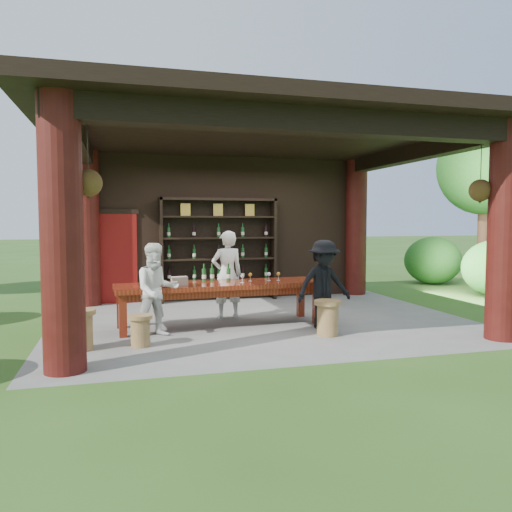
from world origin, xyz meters
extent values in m
plane|color=#2D5119|center=(0.00, 0.00, 0.00)|extent=(90.00, 90.00, 0.00)
cube|color=slate|center=(0.00, 0.00, -0.05)|extent=(7.40, 5.90, 0.10)
cube|color=black|center=(0.00, 2.75, 1.65)|extent=(7.00, 0.18, 3.30)
cube|color=maroon|center=(-2.60, 2.65, 1.00)|extent=(0.95, 0.06, 2.00)
cylinder|color=#380C0A|center=(-3.15, -2.40, 1.65)|extent=(0.50, 0.50, 3.30)
cylinder|color=#380C0A|center=(3.15, -2.40, 1.65)|extent=(0.50, 0.50, 3.30)
cylinder|color=#380C0A|center=(-3.15, 2.55, 1.65)|extent=(0.50, 0.50, 3.30)
cylinder|color=#380C0A|center=(3.15, 2.55, 1.65)|extent=(0.50, 0.50, 3.30)
cube|color=black|center=(0.00, -2.40, 3.15)|extent=(6.70, 0.35, 0.35)
cube|color=black|center=(-3.15, 0.00, 3.15)|extent=(0.30, 5.20, 0.30)
cube|color=black|center=(3.15, 0.00, 3.15)|extent=(0.30, 5.20, 0.30)
cube|color=black|center=(0.00, 0.00, 3.40)|extent=(7.50, 6.00, 0.20)
cylinder|color=black|center=(-2.85, -2.20, 2.62)|extent=(0.01, 0.01, 0.75)
cone|color=black|center=(-2.85, -2.20, 2.17)|extent=(0.32, 0.32, 0.18)
sphere|color=#1E5919|center=(-2.85, -2.20, 2.28)|extent=(0.34, 0.34, 0.34)
cylinder|color=black|center=(2.85, -2.20, 2.62)|extent=(0.01, 0.01, 0.75)
cone|color=black|center=(2.85, -2.20, 2.17)|extent=(0.32, 0.32, 0.18)
sphere|color=#1E5919|center=(2.85, -2.20, 2.28)|extent=(0.34, 0.34, 0.34)
cube|color=#62190E|center=(-0.83, -0.30, 0.71)|extent=(3.60, 1.10, 0.08)
cube|color=#62190E|center=(-0.83, -0.30, 0.61)|extent=(3.39, 0.94, 0.12)
cube|color=#62190E|center=(-2.46, -0.75, 0.34)|extent=(0.13, 0.13, 0.67)
cube|color=#62190E|center=(0.85, -0.57, 0.34)|extent=(0.13, 0.13, 0.67)
cube|color=#62190E|center=(-2.50, -0.03, 0.34)|extent=(0.13, 0.13, 0.67)
cube|color=#62190E|center=(0.81, 0.15, 0.34)|extent=(0.13, 0.13, 0.67)
cylinder|color=olive|center=(-2.23, -1.41, 0.20)|extent=(0.28, 0.28, 0.41)
cylinder|color=olive|center=(-2.23, -1.41, 0.43)|extent=(0.35, 0.35, 0.06)
cylinder|color=olive|center=(0.66, -1.47, 0.25)|extent=(0.34, 0.34, 0.49)
cylinder|color=olive|center=(0.66, -1.47, 0.53)|extent=(0.43, 0.43, 0.07)
cylinder|color=olive|center=(-3.05, -1.38, 0.25)|extent=(0.34, 0.34, 0.50)
cylinder|color=olive|center=(-3.05, -1.38, 0.54)|extent=(0.43, 0.43, 0.07)
imported|color=silver|center=(-0.57, 0.35, 0.82)|extent=(0.64, 0.46, 1.63)
imported|color=white|center=(-1.95, -0.83, 0.74)|extent=(0.81, 0.69, 1.47)
imported|color=black|center=(0.80, -0.98, 0.75)|extent=(1.02, 0.65, 1.50)
cube|color=#BF6672|center=(-1.55, -0.43, 0.82)|extent=(0.27, 0.19, 0.14)
ellipsoid|color=#194C14|center=(6.27, 1.32, 0.58)|extent=(1.60, 1.60, 1.36)
ellipsoid|color=#194C14|center=(6.20, 3.76, 0.58)|extent=(1.60, 1.60, 1.36)
cylinder|color=#3F2819|center=(8.03, 3.90, 1.60)|extent=(0.36, 0.36, 3.20)
sphere|color=#194C14|center=(8.03, 3.90, 3.40)|extent=(2.80, 2.80, 2.80)
camera|label=1|loc=(-2.49, -8.70, 1.81)|focal=35.00mm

